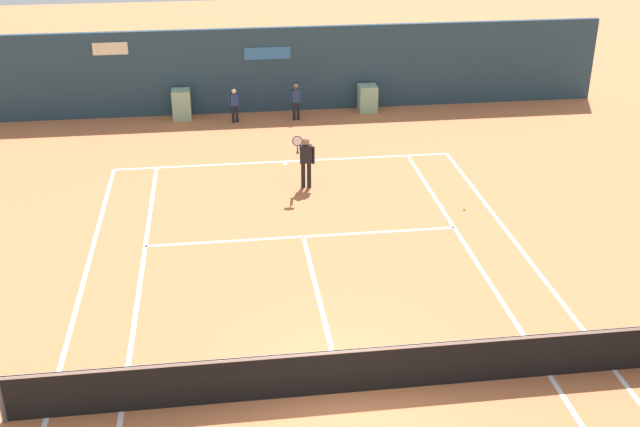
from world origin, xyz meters
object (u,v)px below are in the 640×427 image
object	(u,v)px
player_on_baseline	(306,158)
ball_kid_left_post	(234,103)
tennis_ball_mid_court	(464,209)
ball_kid_centre_post	(296,100)

from	to	relation	value
player_on_baseline	ball_kid_left_post	distance (m)	6.48
player_on_baseline	tennis_ball_mid_court	xyz separation A→B (m)	(4.15, -2.14, -0.88)
ball_kid_centre_post	player_on_baseline	bearing A→B (deg)	85.65
ball_kid_centre_post	tennis_ball_mid_court	size ratio (longest dim) A/B	19.44
player_on_baseline	ball_kid_centre_post	bearing A→B (deg)	-84.40
ball_kid_left_post	ball_kid_centre_post	xyz separation A→B (m)	(2.21, 0.00, 0.05)
ball_kid_centre_post	tennis_ball_mid_court	xyz separation A→B (m)	(3.78, -8.35, -0.73)
player_on_baseline	ball_kid_left_post	world-z (taller)	player_on_baseline
ball_kid_left_post	tennis_ball_mid_court	size ratio (longest dim) A/B	18.27
player_on_baseline	tennis_ball_mid_court	size ratio (longest dim) A/B	26.12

